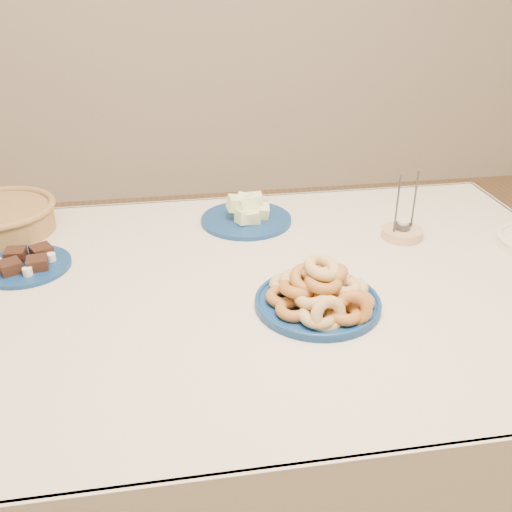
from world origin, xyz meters
name	(u,v)px	position (x,y,z in m)	size (l,w,h in m)	color
ground	(253,499)	(0.00, 0.00, 0.00)	(5.00, 5.00, 0.00)	olive
dining_table	(253,321)	(0.00, 0.00, 0.64)	(1.71, 1.11, 0.75)	brown
donut_platter	(320,294)	(0.13, -0.13, 0.78)	(0.31, 0.31, 0.13)	navy
melon_plate	(248,214)	(0.04, 0.35, 0.78)	(0.33, 0.33, 0.09)	navy
brownie_plate	(26,264)	(-0.54, 0.17, 0.76)	(0.27, 0.27, 0.04)	navy
candle_holder	(402,232)	(0.45, 0.18, 0.77)	(0.14, 0.14, 0.19)	tan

